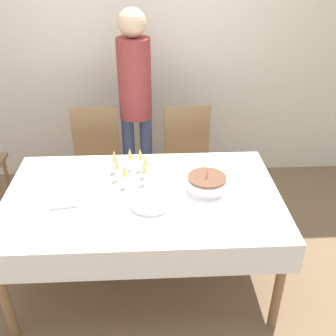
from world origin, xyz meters
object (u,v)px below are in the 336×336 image
Objects in this scene: birthday_cake at (207,183)px; person_standing at (135,93)px; plate_stack_main at (151,202)px; dining_chair_far_left at (97,159)px; dining_chair_far_right at (189,157)px; champagne_tray at (131,167)px.

birthday_cake is 1.17m from person_standing.
person_standing reaches higher than plate_stack_main.
dining_chair_far_left is 0.66m from person_standing.
dining_chair_far_right is 0.87m from birthday_cake.
plate_stack_main is (0.46, -0.98, 0.23)m from dining_chair_far_left.
plate_stack_main is at bearing -68.17° from champagne_tray.
champagne_tray is at bearing -125.94° from dining_chair_far_right.
champagne_tray is at bearing -63.13° from dining_chair_far_left.
plate_stack_main is at bearing -84.53° from person_standing.
dining_chair_far_right is 1.06m from plate_stack_main.
dining_chair_far_right is at bearing 70.96° from plate_stack_main.
dining_chair_far_left is at bearing 135.17° from birthday_cake.
plate_stack_main is at bearing -158.18° from birthday_cake.
person_standing is at bearing 88.63° from champagne_tray.
birthday_cake is 0.71× the size of champagne_tray.
birthday_cake is at bearing -64.59° from person_standing.
champagne_tray is (-0.47, -0.65, 0.29)m from dining_chair_far_right.
birthday_cake reaches higher than plate_stack_main.
champagne_tray is 0.88m from person_standing.
dining_chair_far_left reaches higher than champagne_tray.
dining_chair_far_right is 2.68× the size of champagne_tray.
champagne_tray is 0.21× the size of person_standing.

